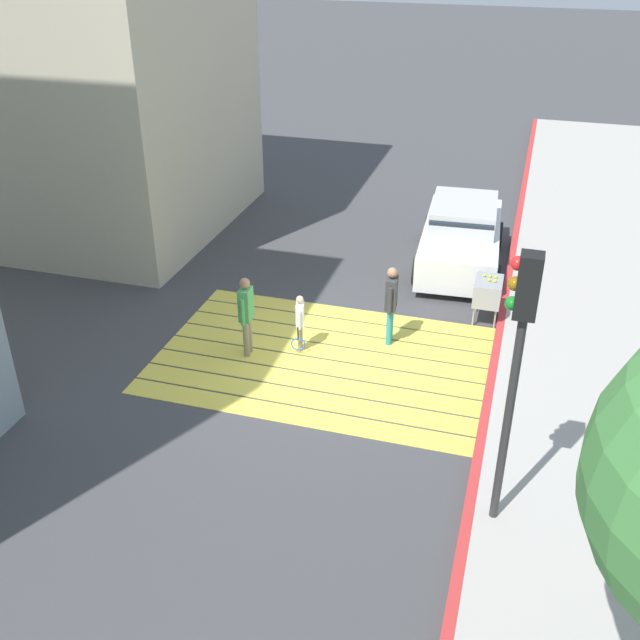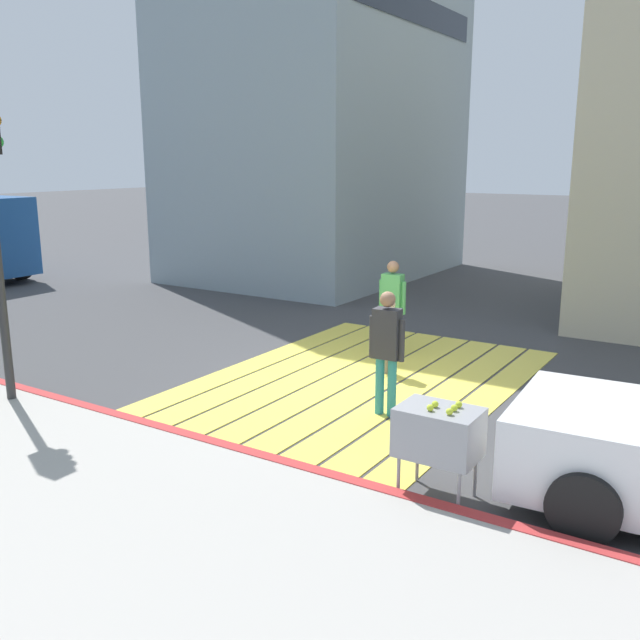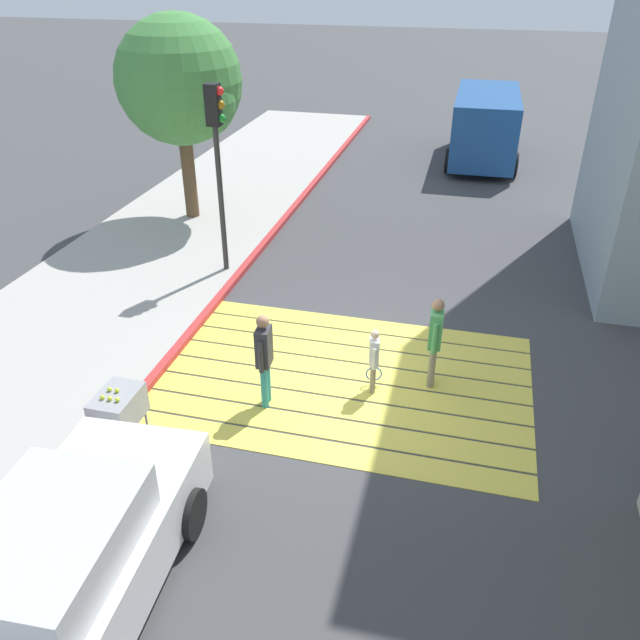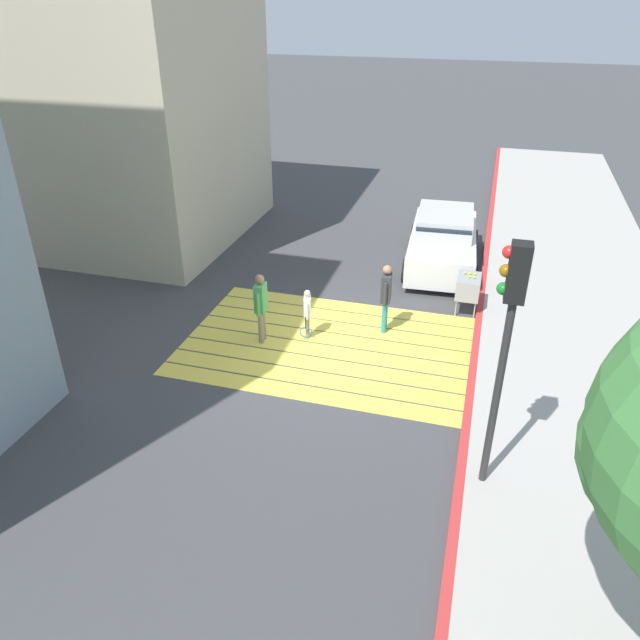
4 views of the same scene
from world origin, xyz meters
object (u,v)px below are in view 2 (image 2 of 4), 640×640
Objects in this scene: tennis_ball_cart at (439,432)px; pedestrian_adult_lead at (387,344)px; pedestrian_child_with_racket at (390,333)px; pedestrian_adult_trailing at (392,301)px.

pedestrian_adult_lead reaches higher than tennis_ball_cart.
tennis_ball_cart is 0.60× the size of pedestrian_adult_lead.
pedestrian_child_with_racket is (3.43, 2.29, -0.02)m from tennis_ball_cart.
tennis_ball_cart is 4.12m from pedestrian_child_with_racket.
pedestrian_adult_lead is (1.78, 1.50, 0.28)m from tennis_ball_cart.
pedestrian_adult_trailing is 1.38× the size of pedestrian_child_with_racket.
pedestrian_adult_trailing is at bearing 31.98° from tennis_ball_cart.
tennis_ball_cart is 0.84× the size of pedestrian_child_with_racket.
pedestrian_child_with_racket is (1.65, 0.79, -0.31)m from pedestrian_adult_lead.
pedestrian_adult_lead is 1.85m from pedestrian_child_with_racket.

